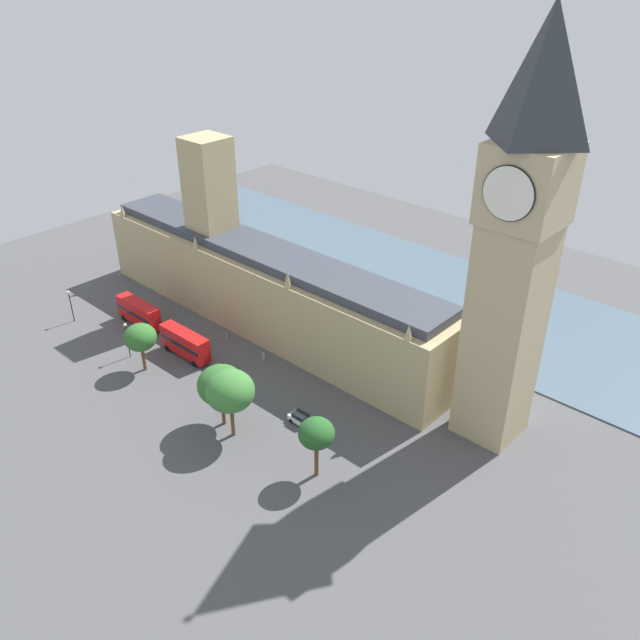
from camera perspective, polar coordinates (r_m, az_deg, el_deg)
name	(u,v)px	position (r m, az deg, el deg)	size (l,w,h in m)	color
ground_plane	(260,328)	(120.21, -5.32, -0.70)	(148.24, 148.24, 0.00)	#4C4C4F
river_thames	(373,269)	(142.11, 4.71, 4.46)	(35.94, 133.41, 0.25)	#475B6B
parliament_building	(260,281)	(118.29, -5.26, 3.41)	(12.92, 78.24, 32.33)	tan
clock_tower	(519,238)	(84.17, 17.06, 6.87)	(9.41, 9.41, 57.70)	tan
double_decker_bus_under_trees	(139,312)	(124.07, -15.64, 0.66)	(2.69, 10.51, 4.75)	red
double_decker_bus_trailing	(185,343)	(112.69, -11.79, -1.97)	(2.76, 10.53, 4.75)	red
car_dark_green_leading	(224,371)	(107.35, -8.41, -4.49)	(2.00, 4.14, 1.74)	#19472D
car_white_corner	(301,419)	(96.37, -1.65, -8.68)	(1.93, 4.18, 1.74)	silver
pedestrian_by_river_gate	(227,336)	(116.94, -8.20, -1.44)	(0.49, 0.59, 1.60)	gray
pedestrian_near_tower	(263,357)	(110.61, -5.00, -3.23)	(0.54, 0.63, 1.56)	gray
plane_tree_opposite_hall	(230,391)	(91.03, -7.92, -6.21)	(6.94, 6.94, 10.72)	brown
plane_tree_midblock	(140,338)	(108.88, -15.52, -1.50)	(5.29, 5.29, 8.50)	brown
plane_tree_far_end	(316,434)	(84.20, -0.32, -9.97)	(4.80, 4.80, 9.11)	brown
plane_tree_kerbside	(221,385)	(93.79, -8.71, -5.68)	(6.77, 6.77, 9.82)	brown
street_lamp_slot_10	(126,334)	(113.85, -16.65, -1.17)	(0.56, 0.56, 6.58)	black
street_lamp_slot_11	(70,300)	(128.41, -21.13, 1.64)	(0.56, 0.56, 6.38)	black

